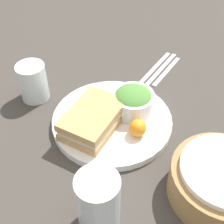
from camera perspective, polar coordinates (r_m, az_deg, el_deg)
name	(u,v)px	position (r m, az deg, el deg)	size (l,w,h in m)	color
ground_plane	(112,124)	(0.74, 0.00, -2.13)	(4.00, 4.00, 0.00)	#3D3833
plate	(112,121)	(0.74, 0.00, -1.63)	(0.28, 0.28, 0.02)	white
sandwich	(93,119)	(0.69, -3.51, -1.37)	(0.17, 0.13, 0.05)	tan
salad_bowl	(133,100)	(0.73, 3.88, 2.13)	(0.10, 0.10, 0.06)	white
dressing_cup	(101,95)	(0.77, -2.00, 3.19)	(0.06, 0.06, 0.03)	#99999E
orange_wedge	(138,128)	(0.68, 4.82, -2.85)	(0.04, 0.04, 0.04)	orange
drink_glass	(98,204)	(0.54, -2.51, -16.43)	(0.07, 0.07, 0.13)	silver
bread_basket	(221,181)	(0.63, 19.34, -11.89)	(0.19, 0.19, 0.08)	#997547
fork	(155,67)	(0.92, 7.94, 8.16)	(0.18, 0.01, 0.01)	#B2B2B7
knife	(161,69)	(0.91, 8.95, 7.78)	(0.18, 0.01, 0.01)	#B2B2B7
spoon	(167,71)	(0.91, 9.96, 7.39)	(0.16, 0.01, 0.01)	#B2B2B7
water_glass	(33,82)	(0.81, -14.25, 5.35)	(0.07, 0.07, 0.10)	silver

